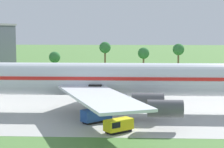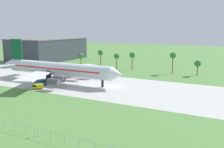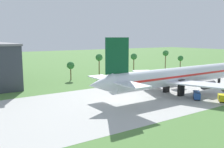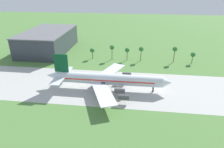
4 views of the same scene
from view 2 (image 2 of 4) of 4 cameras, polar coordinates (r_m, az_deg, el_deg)
name	(u,v)px [view 2 (image 2 of 4)]	position (r m, az deg, el deg)	size (l,w,h in m)	color
ground_plane	(114,87)	(111.59, 0.36, -2.93)	(600.00, 600.00, 0.00)	#517F3D
taxiway_strip	(114,87)	(111.58, 0.36, -2.93)	(320.00, 44.00, 0.02)	#B2B2AD
jet_airliner	(56,69)	(124.61, -12.71, 1.16)	(72.25, 54.58, 20.21)	silver
baggage_tug	(42,82)	(119.26, -15.80, -1.82)	(5.37, 5.13, 2.41)	black
fuel_truck	(37,86)	(112.00, -16.75, -2.72)	(4.81, 4.52, 2.12)	black
perimeter_fence	(14,125)	(69.25, -21.48, -10.85)	(80.10, 0.10, 2.10)	gray
no_stopping_sign	(34,133)	(64.19, -17.33, -12.67)	(0.44, 0.08, 1.68)	gray
terminal_building	(48,49)	(214.23, -14.32, 5.56)	(36.72, 61.20, 17.86)	#333842
palm_tree_row	(130,57)	(155.97, 4.20, 4.00)	(81.49, 3.60, 12.36)	brown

